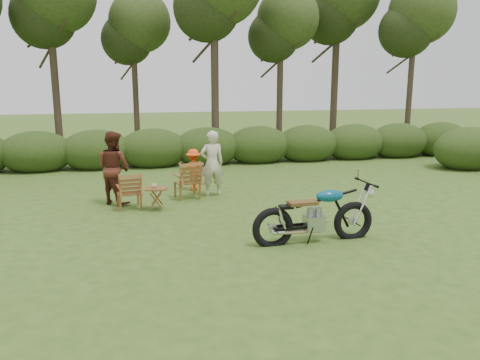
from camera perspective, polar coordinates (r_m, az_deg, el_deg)
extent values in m
plane|color=#2E4B19|center=(9.22, 5.05, -7.44)|extent=(80.00, 80.00, 0.00)
cylinder|color=#36281D|center=(19.56, -21.74, 12.70)|extent=(0.28, 0.28, 7.20)
sphere|color=#273D17|center=(19.75, -22.27, 19.19)|extent=(2.88, 2.88, 2.88)
cylinder|color=#36281D|center=(20.46, -12.68, 11.91)|extent=(0.24, 0.24, 6.30)
sphere|color=#273D17|center=(20.57, -12.94, 17.37)|extent=(2.52, 2.52, 2.52)
cylinder|color=#36281D|center=(18.56, -3.11, 14.29)|extent=(0.30, 0.30, 7.65)
cylinder|color=#36281D|center=(20.34, 4.90, 12.40)|extent=(0.26, 0.26, 6.48)
sphere|color=#273D17|center=(20.46, 5.00, 18.05)|extent=(2.59, 2.59, 2.59)
cylinder|color=#36281D|center=(22.47, 11.56, 14.00)|extent=(0.32, 0.32, 7.92)
sphere|color=#273D17|center=(22.71, 11.83, 20.22)|extent=(3.17, 3.17, 3.17)
cylinder|color=#36281D|center=(21.72, 20.12, 12.18)|extent=(0.24, 0.24, 6.84)
sphere|color=#273D17|center=(21.86, 20.54, 17.75)|extent=(2.74, 2.74, 2.74)
ellipsoid|color=#213312|center=(17.73, -23.57, 3.07)|extent=(2.52, 1.68, 1.51)
ellipsoid|color=#213312|center=(17.47, -17.11, 3.42)|extent=(2.52, 1.68, 1.51)
ellipsoid|color=#213312|center=(17.44, -10.54, 3.74)|extent=(2.52, 1.68, 1.51)
ellipsoid|color=#213312|center=(17.64, -4.03, 4.00)|extent=(2.52, 1.68, 1.51)
ellipsoid|color=#213312|center=(18.06, 2.27, 4.20)|extent=(2.52, 1.68, 1.51)
ellipsoid|color=#213312|center=(18.69, 8.21, 4.35)|extent=(2.52, 1.68, 1.51)
ellipsoid|color=#213312|center=(19.50, 13.71, 4.44)|extent=(2.52, 1.68, 1.51)
ellipsoid|color=#213312|center=(20.48, 18.73, 4.49)|extent=(2.52, 1.68, 1.51)
ellipsoid|color=#213312|center=(21.59, 23.27, 4.51)|extent=(2.52, 1.68, 1.51)
ellipsoid|color=#213312|center=(18.63, 26.20, 3.36)|extent=(2.70, 1.80, 1.62)
imported|color=beige|center=(11.43, -10.45, -0.68)|extent=(0.16, 0.16, 0.10)
imported|color=beige|center=(12.82, -3.38, -1.87)|extent=(0.68, 0.48, 1.77)
imported|color=#4E2216|center=(12.37, -14.90, -2.77)|extent=(1.13, 1.13, 1.85)
imported|color=#F04F16|center=(13.48, -5.64, -1.23)|extent=(0.77, 0.45, 1.19)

